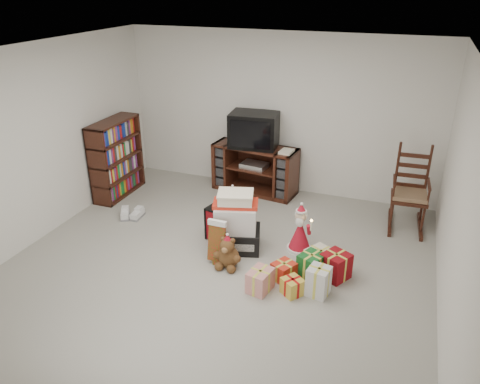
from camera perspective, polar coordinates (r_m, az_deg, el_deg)
name	(u,v)px	position (r m, az deg, el deg)	size (l,w,h in m)	color
room	(216,171)	(5.20, -2.94, 2.60)	(5.01, 5.01, 2.51)	#A3A096
tv_stand	(255,169)	(7.55, 1.83, 2.83)	(1.40, 0.64, 0.77)	#421A12
bookshelf	(116,160)	(7.63, -14.83, 3.85)	(0.33, 1.00, 1.22)	#3E1711
rocking_chair	(409,198)	(6.91, 19.90, -0.68)	(0.53, 0.82, 1.20)	#3E1711
gift_pile	(236,225)	(5.95, -0.54, -4.03)	(0.72, 0.61, 0.77)	black
red_suitcase	(220,225)	(6.18, -2.40, -4.00)	(0.39, 0.26, 0.54)	maroon
stocking	(217,242)	(5.70, -2.87, -6.08)	(0.27, 0.12, 0.58)	#0B6B12
teddy_bear	(228,254)	(5.67, -1.46, -7.57)	(0.27, 0.24, 0.40)	brown
santa_figurine	(300,233)	(6.00, 7.32, -4.93)	(0.32, 0.31, 0.66)	#AD1224
mrs_claus_figurine	(233,208)	(6.64, -0.89, -1.98)	(0.28, 0.26, 0.57)	#AD1224
sneaker_pair	(131,214)	(7.01, -13.11, -2.68)	(0.37, 0.30, 0.10)	silver
gift_cluster	(301,272)	(5.48, 7.51, -9.64)	(0.76, 1.11, 0.26)	red
crt_television	(254,130)	(7.33, 1.71, 7.58)	(0.78, 0.60, 0.54)	black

